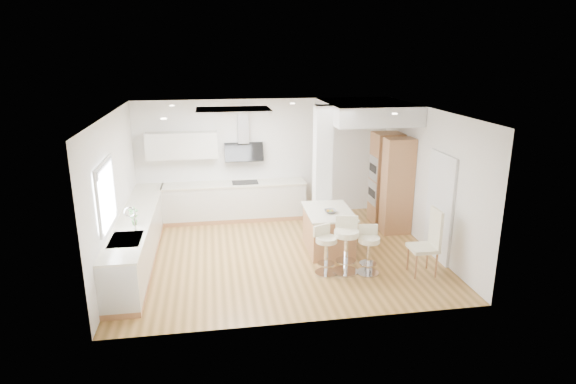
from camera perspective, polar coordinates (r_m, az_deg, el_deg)
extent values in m
plane|color=#AC7D3F|center=(9.57, -0.95, -7.40)|extent=(6.00, 6.00, 0.00)
cube|color=silver|center=(9.57, -0.95, -7.40)|extent=(6.00, 5.00, 0.02)
cube|color=silver|center=(11.50, -2.80, 4.02)|extent=(6.00, 0.04, 2.80)
cube|color=silver|center=(9.18, -19.87, -0.16)|extent=(0.04, 5.00, 2.80)
cube|color=silver|center=(9.96, 16.35, 1.42)|extent=(0.04, 5.00, 2.80)
cube|color=white|center=(9.34, -6.51, 9.62)|extent=(1.40, 0.95, 0.05)
cube|color=white|center=(9.34, -6.50, 9.52)|extent=(1.25, 0.80, 0.03)
cylinder|color=white|center=(10.25, -13.59, 9.92)|extent=(0.10, 0.10, 0.02)
cylinder|color=white|center=(8.27, -14.52, 8.40)|extent=(0.10, 0.10, 0.02)
cylinder|color=white|center=(10.37, 0.53, 10.44)|extent=(0.10, 0.10, 0.02)
cylinder|color=white|center=(10.25, 9.44, 10.16)|extent=(0.10, 0.10, 0.02)
cylinder|color=white|center=(8.85, 12.53, 9.03)|extent=(0.10, 0.10, 0.02)
cube|color=silver|center=(8.25, -20.83, -0.25)|extent=(0.03, 1.15, 0.95)
cube|color=white|center=(8.13, -21.12, 3.17)|extent=(0.04, 1.28, 0.06)
cube|color=white|center=(8.40, -20.42, -3.54)|extent=(0.04, 1.28, 0.06)
cube|color=white|center=(7.68, -21.60, -1.53)|extent=(0.04, 0.06, 0.95)
cube|color=white|center=(8.83, -20.03, 0.88)|extent=(0.04, 0.06, 0.95)
cube|color=#B7BBC0|center=(8.14, -20.96, 2.66)|extent=(0.03, 1.18, 0.14)
cube|color=#4C453C|center=(9.55, 17.60, -1.83)|extent=(0.02, 0.90, 2.00)
cube|color=white|center=(9.54, 17.51, -1.84)|extent=(0.05, 1.00, 2.10)
cube|color=#B57C4D|center=(9.80, -17.12, -7.25)|extent=(0.60, 4.50, 0.10)
cube|color=beige|center=(9.64, -17.33, -4.91)|extent=(0.60, 4.50, 0.76)
cube|color=beige|center=(9.51, -17.54, -2.66)|extent=(0.63, 4.50, 0.04)
cube|color=#AAAAAE|center=(8.35, -18.68, -5.37)|extent=(0.50, 0.75, 0.02)
cube|color=#AAAAAE|center=(8.20, -18.84, -6.15)|extent=(0.40, 0.34, 0.10)
cube|color=#AAAAAE|center=(8.53, -18.47, -5.23)|extent=(0.40, 0.34, 0.10)
cylinder|color=silver|center=(8.54, -17.70, -3.42)|extent=(0.02, 0.02, 0.36)
torus|color=silver|center=(8.49, -18.27, -2.29)|extent=(0.18, 0.02, 0.18)
imported|color=#508D47|center=(8.88, -17.83, -2.77)|extent=(0.17, 0.12, 0.33)
cube|color=#B57C4D|center=(11.52, -6.24, -3.01)|extent=(3.30, 0.60, 0.10)
cube|color=beige|center=(11.39, -6.31, -0.97)|extent=(3.30, 0.60, 0.76)
cube|color=beige|center=(11.28, -6.37, 0.97)|extent=(3.33, 0.63, 0.04)
cube|color=black|center=(11.28, -5.11, 1.15)|extent=(0.60, 0.40, 0.01)
cube|color=beige|center=(11.21, -12.46, 5.41)|extent=(1.60, 0.34, 0.60)
cube|color=#AAAAAE|center=(11.22, -5.35, 7.56)|extent=(0.25, 0.18, 0.70)
cube|color=black|center=(11.24, -5.25, 4.72)|extent=(0.90, 0.26, 0.44)
cube|color=white|center=(10.19, 4.09, 2.38)|extent=(0.35, 0.35, 2.80)
cube|color=silver|center=(10.68, 9.23, 9.41)|extent=(1.78, 2.20, 0.40)
cube|color=#B57C4D|center=(11.26, 11.52, 1.60)|extent=(0.62, 0.62, 2.10)
cube|color=#B57C4D|center=(10.63, 12.83, 0.64)|extent=(0.62, 0.40, 2.10)
cube|color=#AAAAAE|center=(11.09, 10.09, 2.79)|extent=(0.02, 0.55, 0.55)
cube|color=#AAAAAE|center=(11.24, 9.94, -0.08)|extent=(0.02, 0.55, 0.55)
cube|color=black|center=(11.09, 10.04, 2.79)|extent=(0.01, 0.45, 0.18)
cube|color=black|center=(11.24, 9.89, -0.09)|extent=(0.01, 0.45, 0.18)
cube|color=#B57C4D|center=(9.69, 4.79, -4.63)|extent=(0.87, 1.31, 0.79)
cube|color=beige|center=(9.55, 4.84, -2.31)|extent=(0.95, 1.39, 0.04)
imported|color=slate|center=(9.40, 5.03, -2.30)|extent=(0.25, 0.25, 0.06)
sphere|color=#C57B17|center=(9.41, 5.24, -2.27)|extent=(0.07, 0.07, 0.06)
sphere|color=#C57B17|center=(9.41, 4.78, -2.26)|extent=(0.07, 0.07, 0.06)
sphere|color=olive|center=(9.37, 5.07, -2.35)|extent=(0.07, 0.07, 0.06)
cylinder|color=silver|center=(8.82, 4.49, -9.52)|extent=(0.53, 0.53, 0.03)
cylinder|color=silver|center=(8.69, 4.53, -7.71)|extent=(0.08, 0.08, 0.59)
cylinder|color=silver|center=(8.74, 4.52, -8.42)|extent=(0.41, 0.41, 0.01)
cylinder|color=beige|center=(8.56, 4.58, -5.66)|extent=(0.50, 0.50, 0.09)
cube|color=beige|center=(8.62, 4.02, -4.51)|extent=(0.33, 0.18, 0.20)
cylinder|color=silver|center=(8.90, 6.80, -9.34)|extent=(0.56, 0.56, 0.03)
cylinder|color=silver|center=(8.75, 6.88, -7.26)|extent=(0.09, 0.09, 0.68)
cylinder|color=silver|center=(8.81, 6.85, -8.07)|extent=(0.43, 0.43, 0.02)
cylinder|color=beige|center=(8.60, 6.96, -4.88)|extent=(0.54, 0.54, 0.11)
cube|color=beige|center=(8.70, 6.97, -3.52)|extent=(0.40, 0.15, 0.23)
cylinder|color=silver|center=(8.91, 9.40, -9.41)|extent=(0.45, 0.45, 0.03)
cylinder|color=silver|center=(8.79, 9.49, -7.63)|extent=(0.07, 0.07, 0.59)
cylinder|color=silver|center=(8.83, 9.46, -8.33)|extent=(0.35, 0.35, 0.01)
cylinder|color=beige|center=(8.66, 9.60, -5.60)|extent=(0.43, 0.43, 0.09)
cube|color=beige|center=(8.74, 9.47, -4.42)|extent=(0.35, 0.09, 0.20)
cube|color=beige|center=(8.93, 15.70, -6.43)|extent=(0.48, 0.48, 0.06)
cube|color=beige|center=(8.89, 17.10, -4.26)|extent=(0.06, 0.44, 0.75)
cylinder|color=#B57C4D|center=(8.80, 14.93, -8.56)|extent=(0.04, 0.04, 0.46)
cylinder|color=#B57C4D|center=(9.12, 14.01, -7.60)|extent=(0.04, 0.04, 0.46)
cylinder|color=#B57C4D|center=(8.95, 17.17, -8.32)|extent=(0.04, 0.04, 0.46)
cylinder|color=#B57C4D|center=(9.26, 16.18, -7.38)|extent=(0.04, 0.04, 0.46)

